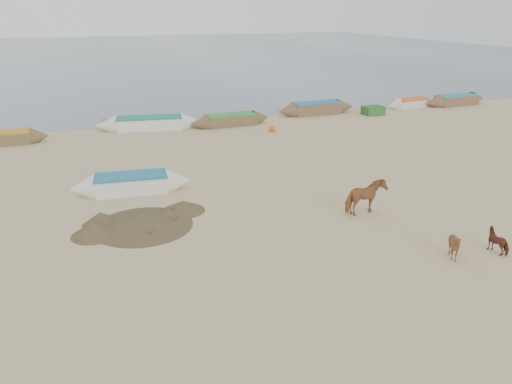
% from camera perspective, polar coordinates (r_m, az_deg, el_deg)
% --- Properties ---
extents(ground, '(140.00, 140.00, 0.00)m').
position_cam_1_polar(ground, '(16.51, 4.70, -7.83)').
color(ground, tan).
rests_on(ground, ground).
extents(sea, '(160.00, 160.00, 0.00)m').
position_cam_1_polar(sea, '(95.73, -16.42, 14.92)').
color(sea, slate).
rests_on(sea, ground).
extents(cow_adult, '(1.80, 1.05, 1.43)m').
position_cam_1_polar(cow_adult, '(20.20, 12.37, -0.61)').
color(cow_adult, '#945930').
rests_on(cow_adult, ground).
extents(calf_front, '(1.08, 1.02, 0.97)m').
position_cam_1_polar(calf_front, '(17.58, 21.75, -5.74)').
color(calf_front, '#56331B').
rests_on(calf_front, ground).
extents(calf_right, '(0.99, 1.03, 0.80)m').
position_cam_1_polar(calf_right, '(18.75, 26.04, -5.04)').
color(calf_right, brown).
rests_on(calf_right, ground).
extents(near_canoe, '(5.41, 1.73, 0.85)m').
position_cam_1_polar(near_canoe, '(22.86, -14.05, 0.95)').
color(near_canoe, silver).
rests_on(near_canoe, ground).
extents(debris_pile, '(4.78, 4.78, 0.46)m').
position_cam_1_polar(debris_pile, '(19.32, -12.86, -3.18)').
color(debris_pile, brown).
rests_on(debris_pile, ground).
extents(waterline_canoes, '(54.67, 3.44, 0.96)m').
position_cam_1_polar(waterline_canoes, '(35.21, -8.17, 8.11)').
color(waterline_canoes, brown).
rests_on(waterline_canoes, ground).
extents(beach_clutter, '(47.18, 5.47, 0.64)m').
position_cam_1_polar(beach_clutter, '(35.57, -1.43, 8.22)').
color(beach_clutter, '#306A32').
rests_on(beach_clutter, ground).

